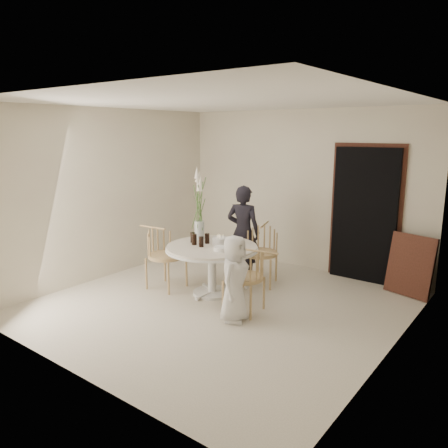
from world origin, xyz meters
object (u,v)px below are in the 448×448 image
Objects in this scene: table at (212,253)px; boy at (234,279)px; chair_left at (159,248)px; chair_right at (252,272)px; birthday_cake at (220,241)px; chair_far at (262,245)px; flower_vase at (199,209)px; girl at (243,232)px.

boy is (0.79, -0.54, -0.07)m from table.
chair_right is at bearing -94.82° from chair_left.
chair_left is at bearing -160.05° from birthday_cake.
chair_far is 0.98× the size of chair_left.
chair_left is (-1.13, -1.13, 0.01)m from chair_far.
table is 0.88m from chair_right.
chair_left is 0.85× the size of flower_vase.
flower_vase is at bearing -50.73° from chair_left.
birthday_cake is (0.14, -0.79, 0.03)m from girl.
flower_vase reaches higher than boy.
chair_left is at bearing -135.98° from flower_vase.
chair_far is at bearing 74.75° from birthday_cake.
girl is 6.83× the size of birthday_cake.
chair_far is 1.54m from boy.
birthday_cake reaches higher than table.
chair_far is (0.28, 0.91, -0.02)m from table.
chair_far is 0.61× the size of girl.
girl is at bearing 64.77° from flower_vase.
flower_vase reaches higher than birthday_cake.
flower_vase is at bearing -152.95° from chair_far.
flower_vase is (-1.20, 0.74, 0.64)m from boy.
chair_right is 1.69m from chair_left.
birthday_cake is (0.91, 0.33, 0.18)m from chair_left.
flower_vase reaches higher than chair_right.
table is 1.53× the size of chair_right.
chair_far is at bearing 6.26° from boy.
chair_far is 0.85m from birthday_cake.
chair_right is 0.88m from birthday_cake.
chair_far is 1.60m from chair_left.
girl is at bearing 100.16° from birthday_cake.
table is at bearing 42.46° from boy.
chair_left is 1.67m from boy.
chair_far reaches higher than birthday_cake.
girl reaches higher than chair_left.
birthday_cake is (-0.22, -0.80, 0.19)m from chair_far.
chair_right is 0.32m from boy.
chair_left reaches higher than birthday_cake.
girl is (-0.08, 0.90, 0.14)m from table.
girl reaches higher than chair_right.
flower_vase is at bearing 153.50° from table.
chair_right is at bearing -82.11° from chair_far.
girl is 1.69m from boy.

